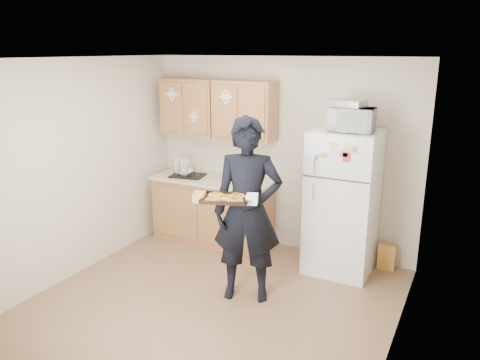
% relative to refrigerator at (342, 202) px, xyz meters
% --- Properties ---
extents(floor, '(3.60, 3.60, 0.00)m').
position_rel_refrigerator_xyz_m(floor, '(-0.95, -1.43, -0.85)').
color(floor, brown).
rests_on(floor, ground).
extents(ceiling, '(3.60, 3.60, 0.00)m').
position_rel_refrigerator_xyz_m(ceiling, '(-0.95, -1.43, 1.65)').
color(ceiling, white).
rests_on(ceiling, wall_back).
extents(wall_back, '(3.60, 0.04, 2.50)m').
position_rel_refrigerator_xyz_m(wall_back, '(-0.95, 0.37, 0.40)').
color(wall_back, beige).
rests_on(wall_back, floor).
extents(wall_front, '(3.60, 0.04, 2.50)m').
position_rel_refrigerator_xyz_m(wall_front, '(-0.95, -3.23, 0.40)').
color(wall_front, beige).
rests_on(wall_front, floor).
extents(wall_left, '(0.04, 3.60, 2.50)m').
position_rel_refrigerator_xyz_m(wall_left, '(-2.75, -1.43, 0.40)').
color(wall_left, beige).
rests_on(wall_left, floor).
extents(wall_right, '(0.04, 3.60, 2.50)m').
position_rel_refrigerator_xyz_m(wall_right, '(0.85, -1.43, 0.40)').
color(wall_right, beige).
rests_on(wall_right, floor).
extents(refrigerator, '(0.75, 0.70, 1.70)m').
position_rel_refrigerator_xyz_m(refrigerator, '(0.00, 0.00, 0.00)').
color(refrigerator, white).
rests_on(refrigerator, floor).
extents(base_cabinet, '(1.60, 0.60, 0.86)m').
position_rel_refrigerator_xyz_m(base_cabinet, '(-1.80, 0.05, -0.42)').
color(base_cabinet, brown).
rests_on(base_cabinet, floor).
extents(countertop, '(1.64, 0.64, 0.04)m').
position_rel_refrigerator_xyz_m(countertop, '(-1.80, 0.05, 0.03)').
color(countertop, '#B8B08D').
rests_on(countertop, base_cabinet).
extents(upper_cab_left, '(0.80, 0.33, 0.75)m').
position_rel_refrigerator_xyz_m(upper_cab_left, '(-2.20, 0.18, 0.98)').
color(upper_cab_left, brown).
rests_on(upper_cab_left, wall_back).
extents(upper_cab_right, '(0.80, 0.33, 0.75)m').
position_rel_refrigerator_xyz_m(upper_cab_right, '(-1.38, 0.18, 0.98)').
color(upper_cab_right, brown).
rests_on(upper_cab_right, wall_back).
extents(cereal_box, '(0.20, 0.07, 0.32)m').
position_rel_refrigerator_xyz_m(cereal_box, '(0.52, 0.24, -0.69)').
color(cereal_box, '#EEDF54').
rests_on(cereal_box, floor).
extents(person, '(0.83, 0.68, 1.95)m').
position_rel_refrigerator_xyz_m(person, '(-0.70, -1.09, 0.12)').
color(person, black).
rests_on(person, floor).
extents(baking_tray, '(0.55, 0.48, 0.04)m').
position_rel_refrigerator_xyz_m(baking_tray, '(-0.80, -1.37, 0.32)').
color(baking_tray, black).
rests_on(baking_tray, person).
extents(pizza_front_left, '(0.15, 0.15, 0.02)m').
position_rel_refrigerator_xyz_m(pizza_front_left, '(-0.88, -1.48, 0.34)').
color(pizza_front_left, orange).
rests_on(pizza_front_left, baking_tray).
extents(pizza_front_right, '(0.15, 0.15, 0.02)m').
position_rel_refrigerator_xyz_m(pizza_front_right, '(-0.67, -1.40, 0.34)').
color(pizza_front_right, orange).
rests_on(pizza_front_right, baking_tray).
extents(pizza_back_left, '(0.15, 0.15, 0.02)m').
position_rel_refrigerator_xyz_m(pizza_back_left, '(-0.93, -1.33, 0.34)').
color(pizza_back_left, orange).
rests_on(pizza_back_left, baking_tray).
extents(pizza_back_right, '(0.15, 0.15, 0.02)m').
position_rel_refrigerator_xyz_m(pizza_back_right, '(-0.73, -1.26, 0.34)').
color(pizza_back_right, orange).
rests_on(pizza_back_right, baking_tray).
extents(pizza_center, '(0.15, 0.15, 0.02)m').
position_rel_refrigerator_xyz_m(pizza_center, '(-0.80, -1.37, 0.34)').
color(pizza_center, orange).
rests_on(pizza_center, baking_tray).
extents(microwave, '(0.50, 0.35, 0.27)m').
position_rel_refrigerator_xyz_m(microwave, '(0.06, -0.05, 0.98)').
color(microwave, white).
rests_on(microwave, refrigerator).
extents(foil_pan, '(0.41, 0.32, 0.08)m').
position_rel_refrigerator_xyz_m(foil_pan, '(-0.00, -0.02, 1.16)').
color(foil_pan, '#B4B3BA').
rests_on(foil_pan, microwave).
extents(dish_rack, '(0.49, 0.40, 0.18)m').
position_rel_refrigerator_xyz_m(dish_rack, '(-2.16, -0.00, 0.14)').
color(dish_rack, black).
rests_on(dish_rack, countertop).
extents(bowl, '(0.23, 0.23, 0.05)m').
position_rel_refrigerator_xyz_m(bowl, '(-2.20, -0.00, 0.10)').
color(bowl, white).
rests_on(bowl, dish_rack).
extents(soap_bottle, '(0.09, 0.09, 0.19)m').
position_rel_refrigerator_xyz_m(soap_bottle, '(-1.28, -0.09, 0.14)').
color(soap_bottle, white).
rests_on(soap_bottle, countertop).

